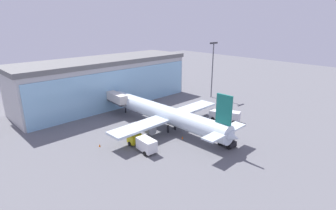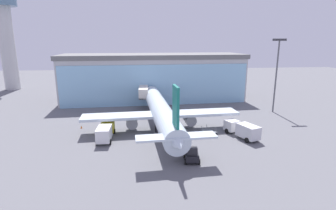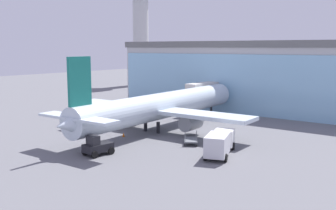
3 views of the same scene
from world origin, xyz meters
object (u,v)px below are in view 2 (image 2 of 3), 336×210
at_px(baggage_cart, 209,132).
at_px(safety_cone_wingtip, 81,127).
at_px(apron_light_mast, 277,69).
at_px(catering_truck, 105,131).
at_px(airplane, 161,111).
at_px(control_tower, 5,31).
at_px(pushback_tug, 192,155).
at_px(safety_cone_nose, 158,139).
at_px(jet_bridge, 144,90).
at_px(fuel_truck, 242,129).

distance_m(baggage_cart, safety_cone_wingtip, 24.72).
bearing_deg(baggage_cart, apron_light_mast, -90.79).
distance_m(apron_light_mast, catering_truck, 41.52).
xyz_separation_m(airplane, safety_cone_wingtip, (-15.50, 1.67, -3.17)).
distance_m(control_tower, airplane, 70.83).
xyz_separation_m(pushback_tug, safety_cone_wingtip, (-18.66, 16.60, -0.70)).
bearing_deg(baggage_cart, safety_cone_nose, 68.00).
relative_size(jet_bridge, safety_cone_nose, 23.86).
relative_size(baggage_cart, pushback_tug, 0.95).
bearing_deg(control_tower, pushback_tug, -50.90).
xyz_separation_m(catering_truck, safety_cone_nose, (9.00, -1.72, -1.19)).
bearing_deg(control_tower, safety_cone_nose, -49.33).
distance_m(fuel_truck, safety_cone_nose, 15.03).
relative_size(airplane, pushback_tug, 11.38).
xyz_separation_m(apron_light_mast, catering_truck, (-38.00, -14.21, -8.85)).
distance_m(apron_light_mast, safety_cone_nose, 34.57).
distance_m(catering_truck, pushback_tug, 16.55).
xyz_separation_m(control_tower, fuel_truck, (62.57, -55.28, -18.66)).
relative_size(jet_bridge, pushback_tug, 3.90).
height_order(jet_bridge, safety_cone_wingtip, jet_bridge).
distance_m(jet_bridge, baggage_cart, 25.57).
relative_size(apron_light_mast, safety_cone_wingtip, 31.29).
distance_m(airplane, safety_cone_wingtip, 15.91).
height_order(fuel_truck, safety_cone_wingtip, fuel_truck).
distance_m(pushback_tug, safety_cone_wingtip, 24.98).
bearing_deg(safety_cone_nose, catering_truck, 169.18).
xyz_separation_m(jet_bridge, apron_light_mast, (30.83, -8.99, 6.05)).
bearing_deg(jet_bridge, airplane, -168.86).
distance_m(apron_light_mast, safety_cone_wingtip, 45.27).
xyz_separation_m(control_tower, airplane, (48.61, -48.75, -16.69)).
distance_m(control_tower, safety_cone_wingtip, 60.88).
xyz_separation_m(catering_truck, safety_cone_wingtip, (-5.49, 6.59, -1.19)).
relative_size(control_tower, fuel_truck, 4.29).
xyz_separation_m(safety_cone_nose, safety_cone_wingtip, (-14.49, 8.31, 0.00)).
bearing_deg(catering_truck, baggage_cart, -85.67).
relative_size(fuel_truck, safety_cone_wingtip, 13.83).
bearing_deg(pushback_tug, safety_cone_nose, 32.52).
bearing_deg(apron_light_mast, jet_bridge, 163.74).
height_order(control_tower, catering_truck, control_tower).
bearing_deg(safety_cone_wingtip, safety_cone_nose, -29.85).
xyz_separation_m(control_tower, apron_light_mast, (76.59, -39.46, -9.81)).
bearing_deg(airplane, catering_truck, 113.22).
bearing_deg(control_tower, jet_bridge, -33.66).
height_order(control_tower, fuel_truck, control_tower).
relative_size(jet_bridge, apron_light_mast, 0.76).
xyz_separation_m(apron_light_mast, baggage_cart, (-19.49, -13.61, -9.82)).
distance_m(jet_bridge, pushback_tug, 33.92).
relative_size(airplane, catering_truck, 5.18).
bearing_deg(control_tower, safety_cone_wingtip, -54.88).
bearing_deg(safety_cone_nose, jet_bridge, 94.22).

